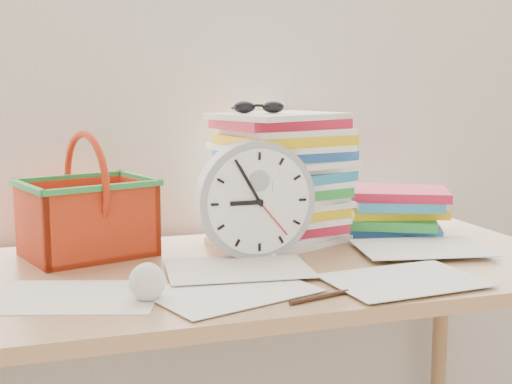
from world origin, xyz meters
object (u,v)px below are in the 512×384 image
object	(u,v)px
basket	(86,195)
book_stack	(392,211)
paper_stack	(282,178)
clock	(255,200)
desk	(266,297)

from	to	relation	value
basket	book_stack	bearing A→B (deg)	-17.30
book_stack	basket	world-z (taller)	basket
paper_stack	basket	world-z (taller)	paper_stack
paper_stack	book_stack	bearing A→B (deg)	1.01
paper_stack	book_stack	world-z (taller)	paper_stack
clock	basket	size ratio (longest dim) A/B	0.96
clock	paper_stack	bearing A→B (deg)	50.29
clock	book_stack	distance (m)	0.46
paper_stack	clock	world-z (taller)	paper_stack
paper_stack	desk	bearing A→B (deg)	-119.17
desk	book_stack	bearing A→B (deg)	26.08
desk	book_stack	world-z (taller)	book_stack
desk	basket	size ratio (longest dim) A/B	4.95
desk	basket	xyz separation A→B (m)	(-0.36, 0.21, 0.22)
book_stack	basket	distance (m)	0.79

